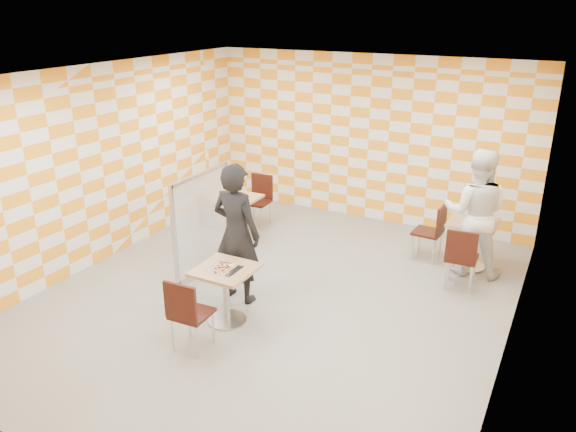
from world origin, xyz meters
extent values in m
plane|color=gray|center=(0.00, 0.00, 0.00)|extent=(7.00, 7.00, 0.00)
plane|color=white|center=(0.00, 0.00, 3.00)|extent=(7.00, 7.00, 0.00)
plane|color=white|center=(0.00, 3.50, 1.50)|extent=(6.00, 0.00, 6.00)
plane|color=white|center=(-3.00, 0.00, 1.50)|extent=(0.00, 7.00, 7.00)
plane|color=white|center=(3.00, 0.00, 1.50)|extent=(0.00, 7.00, 7.00)
cube|color=tan|center=(-0.23, -0.84, 0.73)|extent=(0.70, 0.70, 0.04)
cylinder|color=#A5A5AA|center=(-0.23, -0.84, 0.37)|extent=(0.08, 0.08, 0.70)
cylinder|color=#A5A5AA|center=(-0.23, -0.84, 0.01)|extent=(0.50, 0.50, 0.03)
cube|color=tan|center=(2.17, 2.22, 0.73)|extent=(0.70, 0.70, 0.04)
cylinder|color=#A5A5AA|center=(2.17, 2.22, 0.37)|extent=(0.08, 0.08, 0.70)
cylinder|color=#A5A5AA|center=(2.17, 2.22, 0.01)|extent=(0.50, 0.50, 0.03)
cube|color=tan|center=(-1.57, 1.50, 0.73)|extent=(0.70, 0.70, 0.04)
cylinder|color=#A5A5AA|center=(-1.57, 1.50, 0.37)|extent=(0.08, 0.08, 0.70)
cylinder|color=#A5A5AA|center=(-1.57, 1.50, 0.01)|extent=(0.50, 0.50, 0.03)
cube|color=black|center=(-0.26, -1.50, 0.45)|extent=(0.44, 0.44, 0.04)
cube|color=black|center=(-0.25, -1.70, 0.70)|extent=(0.42, 0.06, 0.45)
cylinder|color=silver|center=(-0.10, -1.32, 0.21)|extent=(0.03, 0.03, 0.43)
cylinder|color=silver|center=(-0.44, -1.34, 0.21)|extent=(0.03, 0.03, 0.43)
cylinder|color=silver|center=(-0.08, -1.66, 0.21)|extent=(0.03, 0.03, 0.43)
cylinder|color=silver|center=(-0.42, -1.68, 0.21)|extent=(0.03, 0.03, 0.43)
cube|color=black|center=(2.18, 1.50, 0.45)|extent=(0.44, 0.44, 0.04)
cube|color=black|center=(2.19, 1.30, 0.70)|extent=(0.42, 0.06, 0.45)
cylinder|color=silver|center=(2.35, 1.68, 0.21)|extent=(0.03, 0.03, 0.43)
cylinder|color=silver|center=(2.01, 1.66, 0.21)|extent=(0.03, 0.03, 0.43)
cylinder|color=silver|center=(2.36, 1.34, 0.21)|extent=(0.03, 0.03, 0.43)
cylinder|color=silver|center=(2.02, 1.33, 0.21)|extent=(0.03, 0.03, 0.43)
cube|color=black|center=(1.51, 2.21, 0.45)|extent=(0.44, 0.44, 0.04)
cube|color=black|center=(1.71, 2.20, 0.70)|extent=(0.07, 0.42, 0.45)
cylinder|color=silver|center=(1.35, 2.39, 0.21)|extent=(0.03, 0.03, 0.43)
cylinder|color=silver|center=(1.33, 2.05, 0.21)|extent=(0.03, 0.03, 0.43)
cylinder|color=silver|center=(1.69, 2.37, 0.21)|extent=(0.03, 0.03, 0.43)
cylinder|color=silver|center=(1.67, 2.03, 0.21)|extent=(0.03, 0.03, 0.43)
cube|color=black|center=(-1.59, 0.93, 0.45)|extent=(0.50, 0.50, 0.04)
cube|color=black|center=(-1.63, 0.73, 0.70)|extent=(0.42, 0.13, 0.45)
cylinder|color=silver|center=(-1.38, 1.06, 0.21)|extent=(0.03, 0.03, 0.43)
cylinder|color=silver|center=(-1.71, 1.13, 0.21)|extent=(0.03, 0.03, 0.43)
cylinder|color=silver|center=(-1.46, 0.72, 0.21)|extent=(0.03, 0.03, 0.43)
cylinder|color=silver|center=(-1.79, 0.80, 0.21)|extent=(0.03, 0.03, 0.43)
cube|color=black|center=(-1.57, 2.17, 0.45)|extent=(0.44, 0.44, 0.04)
cube|color=black|center=(-1.58, 2.37, 0.70)|extent=(0.42, 0.06, 0.45)
cylinder|color=silver|center=(-1.73, 1.99, 0.21)|extent=(0.03, 0.03, 0.43)
cylinder|color=silver|center=(-1.39, 2.00, 0.21)|extent=(0.03, 0.03, 0.43)
cylinder|color=silver|center=(-1.75, 2.33, 0.21)|extent=(0.03, 0.03, 0.43)
cylinder|color=silver|center=(-1.41, 2.34, 0.21)|extent=(0.03, 0.03, 0.43)
cube|color=white|center=(-1.34, 0.22, 0.80)|extent=(0.02, 1.30, 1.40)
cube|color=#B2B2B7|center=(-1.34, 0.22, 1.52)|extent=(0.05, 1.30, 0.05)
cube|color=#B2B2B7|center=(-1.34, 0.22, 0.08)|extent=(0.05, 1.30, 0.05)
cube|color=#B2B2B7|center=(-1.34, -0.43, 0.80)|extent=(0.05, 0.05, 1.50)
cylinder|color=#B2B2B7|center=(-1.34, -0.43, 0.03)|extent=(0.08, 0.08, 0.05)
cube|color=#B2B2B7|center=(-1.34, 0.87, 0.80)|extent=(0.05, 0.05, 1.50)
cylinder|color=#B2B2B7|center=(-1.34, 0.87, 0.03)|extent=(0.08, 0.08, 0.05)
imported|color=black|center=(-0.43, -0.26, 0.96)|extent=(0.73, 0.50, 1.92)
imported|color=white|center=(2.21, 2.04, 0.95)|extent=(1.01, 0.83, 1.91)
cube|color=silver|center=(-0.23, -0.86, 0.75)|extent=(0.38, 0.34, 0.01)
cone|color=tan|center=(-0.23, -0.86, 0.77)|extent=(0.40, 0.40, 0.02)
cone|color=#F2D88C|center=(-0.23, -0.84, 0.78)|extent=(0.33, 0.33, 0.01)
cylinder|color=maroon|center=(-0.29, -0.96, 0.79)|extent=(0.04, 0.04, 0.01)
cylinder|color=maroon|center=(-0.18, -0.95, 0.79)|extent=(0.04, 0.04, 0.01)
cylinder|color=maroon|center=(-0.23, -0.88, 0.79)|extent=(0.04, 0.04, 0.01)
cylinder|color=maroon|center=(-0.28, -0.83, 0.79)|extent=(0.04, 0.04, 0.01)
cylinder|color=maroon|center=(-0.17, -0.85, 0.79)|extent=(0.04, 0.04, 0.01)
torus|color=black|center=(-0.18, -0.89, 0.79)|extent=(0.03, 0.03, 0.01)
torus|color=black|center=(-0.25, -0.92, 0.79)|extent=(0.03, 0.03, 0.01)
torus|color=black|center=(-0.21, -0.82, 0.79)|extent=(0.03, 0.03, 0.01)
torus|color=black|center=(-0.30, -0.88, 0.79)|extent=(0.03, 0.03, 0.01)
cylinder|color=white|center=(2.08, 2.32, 0.83)|extent=(0.06, 0.06, 0.16)
cylinder|color=red|center=(2.08, 2.32, 0.93)|extent=(0.04, 0.04, 0.04)
cylinder|color=black|center=(2.35, 2.26, 0.85)|extent=(0.07, 0.07, 0.20)
cylinder|color=red|center=(2.35, 2.26, 0.96)|extent=(0.03, 0.03, 0.03)
camera|label=1|loc=(3.37, -5.98, 3.83)|focal=35.00mm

